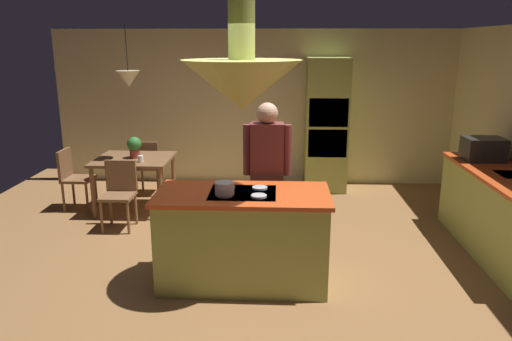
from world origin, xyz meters
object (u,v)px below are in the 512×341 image
chair_at_corner (73,175)px  microwave_on_counter (483,149)px  cup_on_table (141,159)px  chair_by_back_wall (148,164)px  potted_plant_on_table (134,146)px  cooking_pot_on_cooktop (225,188)px  kitchen_island (243,237)px  oven_tower (326,125)px  chair_facing_island (119,190)px  person_at_island (267,169)px  dining_table (134,165)px

chair_at_corner → microwave_on_counter: size_ratio=1.89×
cup_on_table → chair_by_back_wall: bearing=100.4°
potted_plant_on_table → microwave_on_counter: (4.52, -0.66, 0.15)m
chair_at_corner → cooking_pot_on_cooktop: size_ratio=4.83×
kitchen_island → chair_at_corner: kitchen_island is taller
cooking_pot_on_cooktop → oven_tower: bearing=69.5°
cup_on_table → chair_facing_island: bearing=-110.4°
person_at_island → microwave_on_counter: (2.62, 0.76, 0.09)m
chair_by_back_wall → cooking_pot_on_cooktop: (1.54, -2.92, 0.52)m
kitchen_island → chair_at_corner: size_ratio=1.94×
cup_on_table → microwave_on_counter: (4.37, -0.42, 0.27)m
person_at_island → kitchen_island: bearing=-107.6°
kitchen_island → oven_tower: (1.10, 3.24, 0.58)m
oven_tower → chair_by_back_wall: (-2.80, -0.46, -0.55)m
chair_by_back_wall → person_at_island: bearing=132.4°
cup_on_table → microwave_on_counter: 4.40m
dining_table → person_at_island: person_at_island is taller
kitchen_island → cooking_pot_on_cooktop: (-0.16, -0.13, 0.55)m
kitchen_island → person_at_island: size_ratio=0.98×
chair_at_corner → potted_plant_on_table: size_ratio=2.90×
potted_plant_on_table → cup_on_table: (0.15, -0.25, -0.12)m
kitchen_island → person_at_island: (0.22, 0.69, 0.52)m
oven_tower → cooking_pot_on_cooktop: (-1.26, -3.37, -0.04)m
kitchen_island → microwave_on_counter: size_ratio=3.66×
oven_tower → chair_facing_island: (-2.80, -1.83, -0.55)m
dining_table → potted_plant_on_table: 0.27m
chair_by_back_wall → cooking_pot_on_cooktop: 3.34m
kitchen_island → chair_by_back_wall: 3.26m
kitchen_island → chair_facing_island: size_ratio=1.94×
oven_tower → potted_plant_on_table: 3.01m
person_at_island → chair_by_back_wall: size_ratio=1.98×
potted_plant_on_table → microwave_on_counter: 4.57m
kitchen_island → potted_plant_on_table: (-1.68, 2.11, 0.45)m
kitchen_island → cup_on_table: size_ratio=18.71×
person_at_island → microwave_on_counter: size_ratio=3.75×
kitchen_island → cooking_pot_on_cooktop: cooking_pot_on_cooktop is taller
kitchen_island → microwave_on_counter: microwave_on_counter is taller
kitchen_island → potted_plant_on_table: bearing=128.5°
dining_table → cooking_pot_on_cooktop: 2.73m
person_at_island → chair_at_corner: 3.19m
chair_facing_island → chair_at_corner: 1.13m
chair_facing_island → cooking_pot_on_cooktop: size_ratio=4.83×
person_at_island → microwave_on_counter: person_at_island is taller
chair_at_corner → potted_plant_on_table: 1.01m
chair_by_back_wall → kitchen_island: bearing=121.4°
oven_tower → dining_table: size_ratio=2.01×
chair_at_corner → cooking_pot_on_cooktop: (2.44, -2.23, 0.52)m
person_at_island → chair_by_back_wall: 2.89m
oven_tower → cooking_pot_on_cooktop: bearing=-110.5°
oven_tower → person_at_island: size_ratio=1.23×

